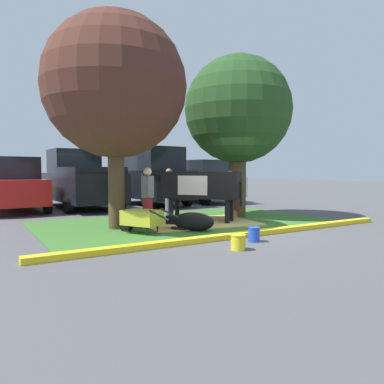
{
  "coord_description": "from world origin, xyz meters",
  "views": [
    {
      "loc": [
        -5.82,
        -7.59,
        1.56
      ],
      "look_at": [
        -0.22,
        1.58,
        0.9
      ],
      "focal_mm": 34.1,
      "sensor_mm": 36.0,
      "label": 1
    }
  ],
  "objects_px": {
    "shade_tree_right": "(238,111)",
    "calf_lying": "(192,222)",
    "wheelbarrow": "(141,218)",
    "sedan_silver": "(203,182)",
    "bucket_blue": "(254,234)",
    "shade_tree_left": "(115,87)",
    "sedan_red": "(13,185)",
    "person_visitor_near": "(148,196)",
    "cow_holstein": "(198,185)",
    "person_handler": "(230,193)",
    "pickup_truck_black": "(80,181)",
    "bucket_yellow": "(238,242)",
    "suv_black": "(151,176)",
    "person_visitor_far": "(169,191)"
  },
  "relations": [
    {
      "from": "cow_holstein",
      "to": "person_handler",
      "type": "relative_size",
      "value": 1.74
    },
    {
      "from": "person_visitor_far",
      "to": "bucket_blue",
      "type": "bearing_deg",
      "value": -95.07
    },
    {
      "from": "bucket_blue",
      "to": "wheelbarrow",
      "type": "bearing_deg",
      "value": 127.83
    },
    {
      "from": "person_handler",
      "to": "sedan_red",
      "type": "relative_size",
      "value": 0.34
    },
    {
      "from": "bucket_blue",
      "to": "calf_lying",
      "type": "bearing_deg",
      "value": 102.87
    },
    {
      "from": "person_visitor_far",
      "to": "bucket_blue",
      "type": "xyz_separation_m",
      "value": [
        -0.42,
        -4.73,
        -0.69
      ]
    },
    {
      "from": "cow_holstein",
      "to": "wheelbarrow",
      "type": "distance_m",
      "value": 2.57
    },
    {
      "from": "wheelbarrow",
      "to": "person_visitor_near",
      "type": "bearing_deg",
      "value": 54.31
    },
    {
      "from": "shade_tree_right",
      "to": "wheelbarrow",
      "type": "relative_size",
      "value": 3.43
    },
    {
      "from": "calf_lying",
      "to": "person_handler",
      "type": "height_order",
      "value": "person_handler"
    },
    {
      "from": "calf_lying",
      "to": "suv_black",
      "type": "distance_m",
      "value": 7.34
    },
    {
      "from": "cow_holstein",
      "to": "person_handler",
      "type": "xyz_separation_m",
      "value": [
        1.26,
        0.07,
        -0.28
      ]
    },
    {
      "from": "person_visitor_far",
      "to": "bucket_yellow",
      "type": "xyz_separation_m",
      "value": [
        -1.22,
        -5.19,
        -0.7
      ]
    },
    {
      "from": "bucket_yellow",
      "to": "bucket_blue",
      "type": "bearing_deg",
      "value": 29.94
    },
    {
      "from": "person_visitor_far",
      "to": "bucket_blue",
      "type": "distance_m",
      "value": 4.79
    },
    {
      "from": "calf_lying",
      "to": "bucket_blue",
      "type": "bearing_deg",
      "value": -77.13
    },
    {
      "from": "person_handler",
      "to": "person_visitor_near",
      "type": "distance_m",
      "value": 3.07
    },
    {
      "from": "person_visitor_near",
      "to": "person_handler",
      "type": "bearing_deg",
      "value": 7.88
    },
    {
      "from": "shade_tree_right",
      "to": "person_handler",
      "type": "height_order",
      "value": "shade_tree_right"
    },
    {
      "from": "shade_tree_left",
      "to": "sedan_silver",
      "type": "xyz_separation_m",
      "value": [
        6.38,
        5.67,
        -2.7
      ]
    },
    {
      "from": "person_visitor_far",
      "to": "bucket_blue",
      "type": "height_order",
      "value": "person_visitor_far"
    },
    {
      "from": "pickup_truck_black",
      "to": "bucket_blue",
      "type": "bearing_deg",
      "value": -81.67
    },
    {
      "from": "person_visitor_far",
      "to": "wheelbarrow",
      "type": "xyz_separation_m",
      "value": [
        -2.11,
        -2.55,
        -0.47
      ]
    },
    {
      "from": "sedan_silver",
      "to": "calf_lying",
      "type": "bearing_deg",
      "value": -124.87
    },
    {
      "from": "person_visitor_near",
      "to": "bucket_yellow",
      "type": "bearing_deg",
      "value": -82.77
    },
    {
      "from": "calf_lying",
      "to": "bucket_blue",
      "type": "height_order",
      "value": "calf_lying"
    },
    {
      "from": "sedan_silver",
      "to": "shade_tree_right",
      "type": "bearing_deg",
      "value": -111.56
    },
    {
      "from": "shade_tree_left",
      "to": "cow_holstein",
      "type": "relative_size",
      "value": 2.09
    },
    {
      "from": "person_handler",
      "to": "cow_holstein",
      "type": "bearing_deg",
      "value": -176.84
    },
    {
      "from": "cow_holstein",
      "to": "pickup_truck_black",
      "type": "xyz_separation_m",
      "value": [
        -1.92,
        6.03,
        0.02
      ]
    },
    {
      "from": "person_visitor_near",
      "to": "wheelbarrow",
      "type": "xyz_separation_m",
      "value": [
        -0.47,
        -0.66,
        -0.48
      ]
    },
    {
      "from": "shade_tree_right",
      "to": "suv_black",
      "type": "relative_size",
      "value": 1.12
    },
    {
      "from": "sedan_red",
      "to": "suv_black",
      "type": "relative_size",
      "value": 0.96
    },
    {
      "from": "sedan_red",
      "to": "sedan_silver",
      "type": "height_order",
      "value": "same"
    },
    {
      "from": "wheelbarrow",
      "to": "sedan_red",
      "type": "height_order",
      "value": "sedan_red"
    },
    {
      "from": "shade_tree_right",
      "to": "calf_lying",
      "type": "relative_size",
      "value": 4.21
    },
    {
      "from": "shade_tree_right",
      "to": "pickup_truck_black",
      "type": "distance_m",
      "value": 7.19
    },
    {
      "from": "cow_holstein",
      "to": "bucket_blue",
      "type": "relative_size",
      "value": 8.23
    },
    {
      "from": "wheelbarrow",
      "to": "bucket_blue",
      "type": "distance_m",
      "value": 2.76
    },
    {
      "from": "person_handler",
      "to": "suv_black",
      "type": "height_order",
      "value": "suv_black"
    },
    {
      "from": "calf_lying",
      "to": "sedan_red",
      "type": "bearing_deg",
      "value": 115.24
    },
    {
      "from": "bucket_yellow",
      "to": "cow_holstein",
      "type": "bearing_deg",
      "value": 69.44
    },
    {
      "from": "wheelbarrow",
      "to": "sedan_red",
      "type": "bearing_deg",
      "value": 107.25
    },
    {
      "from": "shade_tree_left",
      "to": "pickup_truck_black",
      "type": "bearing_deg",
      "value": 84.3
    },
    {
      "from": "wheelbarrow",
      "to": "pickup_truck_black",
      "type": "height_order",
      "value": "pickup_truck_black"
    },
    {
      "from": "suv_black",
      "to": "pickup_truck_black",
      "type": "bearing_deg",
      "value": 172.7
    },
    {
      "from": "shade_tree_right",
      "to": "suv_black",
      "type": "bearing_deg",
      "value": 96.94
    },
    {
      "from": "wheelbarrow",
      "to": "sedan_silver",
      "type": "bearing_deg",
      "value": 47.43
    },
    {
      "from": "shade_tree_left",
      "to": "bucket_blue",
      "type": "height_order",
      "value": "shade_tree_left"
    },
    {
      "from": "cow_holstein",
      "to": "bucket_blue",
      "type": "distance_m",
      "value": 3.36
    }
  ]
}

